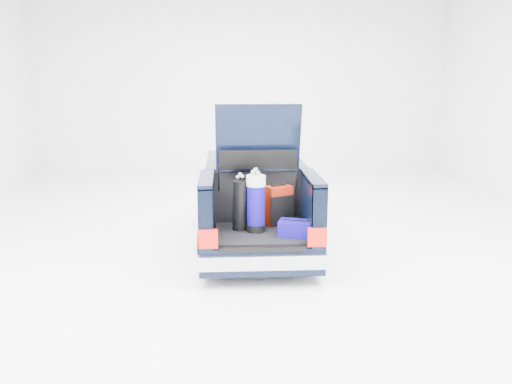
{
  "coord_description": "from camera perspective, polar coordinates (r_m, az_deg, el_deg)",
  "views": [
    {
      "loc": [
        -0.5,
        -9.14,
        2.93
      ],
      "look_at": [
        0.0,
        -0.5,
        0.99
      ],
      "focal_mm": 38.0,
      "sensor_mm": 36.0,
      "label": 1
    }
  ],
  "objects": [
    {
      "name": "ground",
      "position": [
        9.61,
        -0.17,
        -5.1
      ],
      "size": [
        14.0,
        14.0,
        0.0
      ],
      "primitive_type": "plane",
      "color": "white",
      "rests_on": "ground"
    },
    {
      "name": "blue_golf_bag",
      "position": [
        7.95,
        -0.01,
        -1.16
      ],
      "size": [
        0.33,
        0.33,
        0.96
      ],
      "rotation": [
        0.0,
        0.0,
        0.18
      ],
      "color": "black",
      "rests_on": "car"
    },
    {
      "name": "blue_duffel",
      "position": [
        7.84,
        4.16,
        -3.82
      ],
      "size": [
        0.54,
        0.43,
        0.25
      ],
      "rotation": [
        0.0,
        0.0,
        -0.3
      ],
      "color": "#0F0575",
      "rests_on": "car"
    },
    {
      "name": "black_golf_bag",
      "position": [
        8.04,
        -1.64,
        -1.34
      ],
      "size": [
        0.32,
        0.36,
        0.86
      ],
      "rotation": [
        0.0,
        0.0,
        0.33
      ],
      "color": "black",
      "rests_on": "car"
    },
    {
      "name": "red_suitcase",
      "position": [
        8.35,
        2.38,
        -1.43
      ],
      "size": [
        0.45,
        0.4,
        0.64
      ],
      "rotation": [
        0.0,
        0.0,
        0.43
      ],
      "color": "#741403",
      "rests_on": "car"
    },
    {
      "name": "car",
      "position": [
        9.53,
        -0.21,
        -1.05
      ],
      "size": [
        1.87,
        4.65,
        2.47
      ],
      "color": "black",
      "rests_on": "ground"
    }
  ]
}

